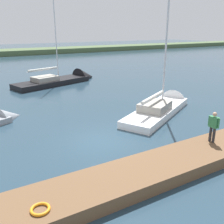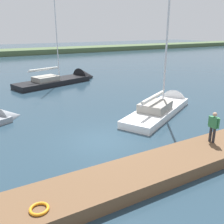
{
  "view_description": "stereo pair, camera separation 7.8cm",
  "coord_description": "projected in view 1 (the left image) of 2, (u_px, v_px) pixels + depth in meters",
  "views": [
    {
      "loc": [
        6.11,
        11.77,
        6.18
      ],
      "look_at": [
        -0.57,
        0.19,
        1.73
      ],
      "focal_mm": 40.57,
      "sensor_mm": 36.0,
      "label": 1
    },
    {
      "loc": [
        6.04,
        11.81,
        6.18
      ],
      "look_at": [
        -0.57,
        0.19,
        1.73
      ],
      "focal_mm": 40.57,
      "sensor_mm": 36.0,
      "label": 2
    }
  ],
  "objects": [
    {
      "name": "ground_plane",
      "position": [
        102.0,
        141.0,
        14.52
      ],
      "size": [
        200.0,
        200.0,
        0.0
      ],
      "primitive_type": "plane",
      "color": "#263D4C"
    },
    {
      "name": "life_ring_buoy",
      "position": [
        40.0,
        209.0,
        8.17
      ],
      "size": [
        0.66,
        0.66,
        0.1
      ],
      "primitive_type": "torus",
      "color": "orange",
      "rests_on": "dock_pier"
    },
    {
      "name": "sailboat_outer_mooring",
      "position": [
        66.0,
        81.0,
        30.27
      ],
      "size": [
        10.97,
        5.63,
        12.86
      ],
      "rotation": [
        0.0,
        0.0,
        3.44
      ],
      "color": "black",
      "rests_on": "ground_plane"
    },
    {
      "name": "sailboat_mid_channel",
      "position": [
        164.0,
        107.0,
        20.16
      ],
      "size": [
        9.47,
        6.52,
        12.35
      ],
      "rotation": [
        0.0,
        0.0,
        3.64
      ],
      "color": "white",
      "rests_on": "ground_plane"
    },
    {
      "name": "person_on_dock",
      "position": [
        213.0,
        125.0,
        12.86
      ],
      "size": [
        0.27,
        0.62,
        1.61
      ],
      "rotation": [
        0.0,
        0.0,
        0.12
      ],
      "color": "#28282D",
      "rests_on": "dock_pier"
    },
    {
      "name": "dock_pier",
      "position": [
        148.0,
        172.0,
        10.91
      ],
      "size": [
        23.79,
        2.34,
        0.57
      ],
      "primitive_type": "cube",
      "color": "brown",
      "rests_on": "ground_plane"
    }
  ]
}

